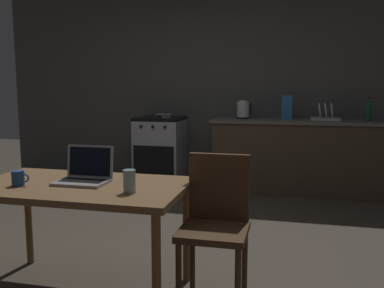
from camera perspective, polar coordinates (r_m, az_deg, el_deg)
ground_plane at (r=3.61m, az=-7.17°, el=-13.76°), size 12.00×12.00×0.00m
back_wall at (r=5.78m, az=4.55°, el=8.76°), size 6.40×0.10×2.84m
kitchen_counter at (r=5.43m, az=14.27°, el=-1.58°), size 2.16×0.64×0.92m
stove_oven at (r=5.69m, az=-4.28°, el=-0.96°), size 0.60×0.62×0.92m
dining_table at (r=2.76m, az=-14.93°, el=-6.69°), size 1.34×0.77×0.72m
chair at (r=2.61m, az=3.26°, el=-9.96°), size 0.40×0.40×0.91m
laptop at (r=2.77m, az=-14.36°, el=-4.12°), size 0.32×0.25×0.23m
electric_kettle at (r=5.40m, az=6.95°, el=4.61°), size 0.19×0.17×0.23m
bottle at (r=5.39m, az=22.80°, el=4.30°), size 0.07×0.07×0.29m
frying_pan at (r=5.60m, az=-3.93°, el=3.87°), size 0.24×0.42×0.05m
coffee_mug at (r=2.81m, az=-22.45°, el=-4.31°), size 0.12×0.08×0.09m
drinking_glass at (r=2.45m, az=-8.48°, el=-5.02°), size 0.07×0.07×0.13m
cereal_box at (r=5.39m, az=12.72°, el=4.86°), size 0.13×0.05×0.30m
dish_rack at (r=5.39m, az=17.59°, el=3.61°), size 0.34×0.26×0.21m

